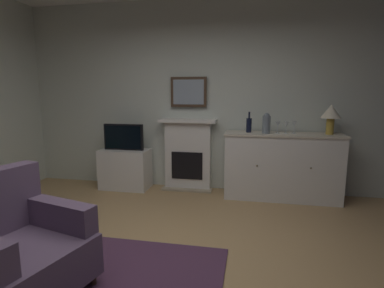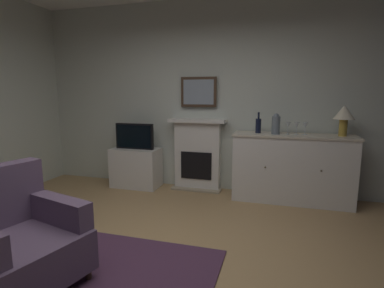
% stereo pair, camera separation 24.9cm
% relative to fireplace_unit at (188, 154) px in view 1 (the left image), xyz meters
% --- Properties ---
extents(ground_plane, '(5.74, 4.84, 0.10)m').
position_rel_fireplace_unit_xyz_m(ground_plane, '(0.22, -2.26, -0.60)').
color(ground_plane, tan).
rests_on(ground_plane, ground).
extents(wall_rear, '(5.74, 0.06, 2.86)m').
position_rel_fireplace_unit_xyz_m(wall_rear, '(0.22, 0.13, 0.88)').
color(wall_rear, silver).
rests_on(wall_rear, ground_plane).
extents(fireplace_unit, '(0.87, 0.30, 1.10)m').
position_rel_fireplace_unit_xyz_m(fireplace_unit, '(0.00, 0.00, 0.00)').
color(fireplace_unit, white).
rests_on(fireplace_unit, ground_plane).
extents(framed_picture, '(0.55, 0.04, 0.45)m').
position_rel_fireplace_unit_xyz_m(framed_picture, '(-0.00, 0.05, 0.95)').
color(framed_picture, '#473323').
extents(sideboard_cabinet, '(1.60, 0.49, 0.94)m').
position_rel_fireplace_unit_xyz_m(sideboard_cabinet, '(1.39, -0.18, -0.08)').
color(sideboard_cabinet, white).
rests_on(sideboard_cabinet, ground_plane).
extents(table_lamp, '(0.26, 0.26, 0.40)m').
position_rel_fireplace_unit_xyz_m(table_lamp, '(1.98, -0.18, 0.67)').
color(table_lamp, '#B79338').
rests_on(table_lamp, sideboard_cabinet).
extents(wine_bottle, '(0.08, 0.08, 0.29)m').
position_rel_fireplace_unit_xyz_m(wine_bottle, '(0.91, -0.16, 0.50)').
color(wine_bottle, black).
rests_on(wine_bottle, sideboard_cabinet).
extents(wine_glass_left, '(0.07, 0.07, 0.16)m').
position_rel_fireplace_unit_xyz_m(wine_glass_left, '(1.31, -0.18, 0.51)').
color(wine_glass_left, silver).
rests_on(wine_glass_left, sideboard_cabinet).
extents(wine_glass_center, '(0.07, 0.07, 0.16)m').
position_rel_fireplace_unit_xyz_m(wine_glass_center, '(1.42, -0.19, 0.51)').
color(wine_glass_center, silver).
rests_on(wine_glass_center, sideboard_cabinet).
extents(wine_glass_right, '(0.07, 0.07, 0.16)m').
position_rel_fireplace_unit_xyz_m(wine_glass_right, '(1.53, -0.16, 0.51)').
color(wine_glass_right, silver).
rests_on(wine_glass_right, sideboard_cabinet).
extents(vase_decorative, '(0.11, 0.11, 0.28)m').
position_rel_fireplace_unit_xyz_m(vase_decorative, '(1.15, -0.23, 0.53)').
color(vase_decorative, slate).
rests_on(vase_decorative, sideboard_cabinet).
extents(tv_cabinet, '(0.75, 0.42, 0.62)m').
position_rel_fireplace_unit_xyz_m(tv_cabinet, '(-0.97, -0.16, -0.24)').
color(tv_cabinet, white).
rests_on(tv_cabinet, ground_plane).
extents(tv_set, '(0.62, 0.07, 0.40)m').
position_rel_fireplace_unit_xyz_m(tv_set, '(-0.97, -0.19, 0.27)').
color(tv_set, black).
rests_on(tv_set, tv_cabinet).
extents(armchair, '(0.97, 0.94, 0.92)m').
position_rel_fireplace_unit_xyz_m(armchair, '(-0.70, -2.73, -0.17)').
color(armchair, '#604C66').
rests_on(armchair, ground_plane).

